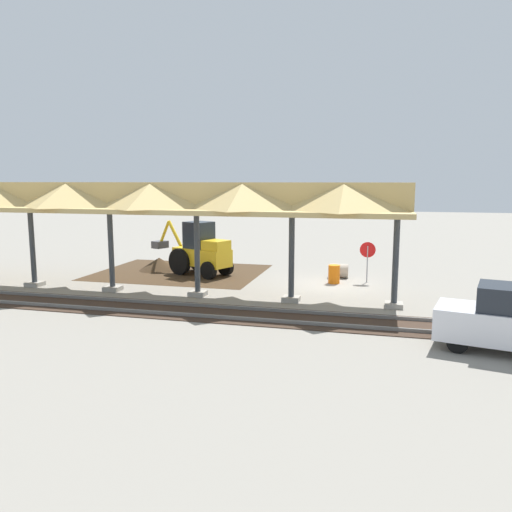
{
  "coord_description": "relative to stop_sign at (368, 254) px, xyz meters",
  "views": [
    {
      "loc": [
        -2.28,
        23.69,
        4.98
      ],
      "look_at": [
        3.16,
        2.13,
        1.6
      ],
      "focal_mm": 35.0,
      "sensor_mm": 36.0,
      "label": 1
    }
  ],
  "objects": [
    {
      "name": "dirt_mound",
      "position": [
        11.4,
        -0.66,
        -1.43
      ],
      "size": [
        4.52,
        4.52,
        1.4
      ],
      "primitive_type": "cone",
      "color": "#42301E",
      "rests_on": "ground"
    },
    {
      "name": "platform_canopy",
      "position": [
        11.17,
        4.74,
        2.75
      ],
      "size": [
        25.94,
        3.2,
        4.9
      ],
      "color": "#9E998E",
      "rests_on": "ground"
    },
    {
      "name": "stop_sign",
      "position": [
        0.0,
        0.0,
        0.0
      ],
      "size": [
        0.76,
        0.06,
        2.01
      ],
      "color": "gray",
      "rests_on": "ground"
    },
    {
      "name": "rail_tracks",
      "position": [
        1.68,
        7.34,
        -1.4
      ],
      "size": [
        60.0,
        2.58,
        0.15
      ],
      "color": "slate",
      "rests_on": "ground"
    },
    {
      "name": "backhoe",
      "position": [
        8.71,
        0.01,
        -0.16
      ],
      "size": [
        5.19,
        3.18,
        2.82
      ],
      "color": "yellow",
      "rests_on": "ground"
    },
    {
      "name": "concrete_pipe",
      "position": [
        1.44,
        -0.88,
        -1.06
      ],
      "size": [
        0.96,
        0.76,
        0.73
      ],
      "color": "#9E9384",
      "rests_on": "ground"
    },
    {
      "name": "traffic_barrel",
      "position": [
        1.55,
        0.6,
        -0.98
      ],
      "size": [
        0.56,
        0.56,
        0.9
      ],
      "primitive_type": "cylinder",
      "color": "orange",
      "rests_on": "ground"
    },
    {
      "name": "dirt_work_zone",
      "position": [
        9.98,
        -0.3,
        -1.42
      ],
      "size": [
        8.82,
        7.0,
        0.01
      ],
      "primitive_type": "cube",
      "color": "#42301E",
      "rests_on": "ground"
    },
    {
      "name": "ground_plane",
      "position": [
        1.68,
        1.01,
        -1.43
      ],
      "size": [
        120.0,
        120.0,
        0.0
      ],
      "primitive_type": "plane",
      "color": "gray"
    }
  ]
}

